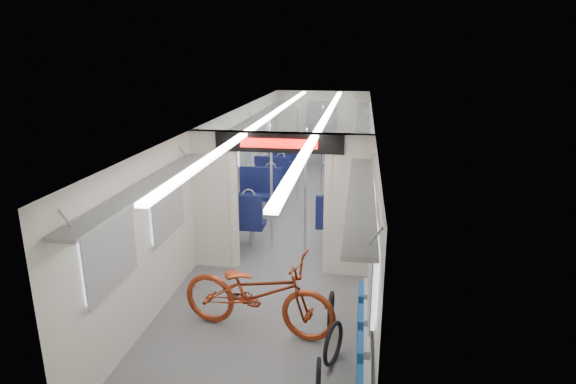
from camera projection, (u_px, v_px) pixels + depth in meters
The scene contains 14 objects.
carriage at pixel (295, 159), 9.29m from camera, with size 12.00×12.02×2.31m.
bicycle at pixel (258, 293), 6.14m from camera, with size 0.72×2.06×1.08m, color maroon.
flip_bench at pixel (363, 344), 5.00m from camera, with size 0.12×2.08×0.49m.
bike_hoop_a at pixel (318, 381), 5.03m from camera, with size 0.44×0.44×0.05m, color black.
bike_hoop_b at pixel (333, 346), 5.55m from camera, with size 0.53×0.53×0.05m, color black.
bike_hoop_c at pixel (331, 312), 6.31m from camera, with size 0.50×0.50×0.05m, color black.
seat_bay_near_left at pixel (250, 201), 9.77m from camera, with size 0.94×2.22×1.15m.
seat_bay_near_right at pixel (343, 204), 9.70m from camera, with size 0.91×2.08×1.10m.
seat_bay_far_left at pixel (278, 165), 13.02m from camera, with size 0.89×2.00×1.08m.
seat_bay_far_right at pixel (348, 165), 13.02m from camera, with size 0.88×1.91×1.05m.
stanchion_near_left at pixel (272, 189), 8.53m from camera, with size 0.04×0.04×2.30m, color silver.
stanchion_near_right at pixel (305, 196), 8.14m from camera, with size 0.04×0.04×2.30m, color silver.
stanchion_far_left at pixel (298, 154), 11.37m from camera, with size 0.04×0.04×2.30m, color silver.
stanchion_far_right at pixel (322, 155), 11.31m from camera, with size 0.04×0.04×2.30m, color silver.
Camera 1 is at (1.24, -9.27, 3.52)m, focal length 30.00 mm.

